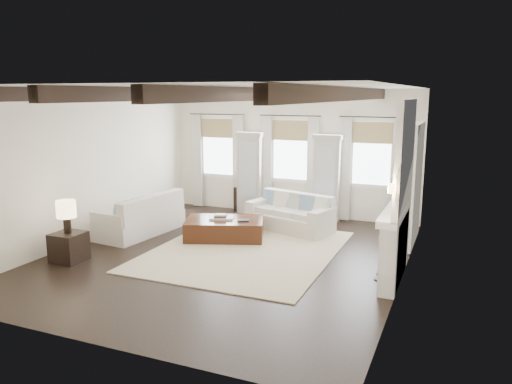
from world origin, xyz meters
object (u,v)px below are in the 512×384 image
at_px(sofa_back, 291,215).
at_px(side_table_back, 244,199).
at_px(ottoman, 225,229).
at_px(sofa_left, 142,218).
at_px(side_table_front, 69,247).

xyz_separation_m(sofa_back, side_table_back, (-1.79, 1.38, -0.02)).
distance_m(sofa_back, ottoman, 1.65).
xyz_separation_m(ottoman, side_table_back, (-0.70, 2.60, 0.11)).
xyz_separation_m(sofa_back, ottoman, (-1.09, -1.23, -0.12)).
relative_size(sofa_back, side_table_back, 3.29).
relative_size(sofa_left, ottoman, 1.32).
xyz_separation_m(sofa_back, sofa_left, (-2.97, -1.58, 0.02)).
relative_size(sofa_left, side_table_front, 3.99).
bearing_deg(side_table_front, sofa_left, 85.52).
bearing_deg(ottoman, side_table_back, 84.91).
bearing_deg(ottoman, sofa_left, 170.52).
height_order(sofa_left, side_table_front, sofa_left).
distance_m(sofa_left, ottoman, 1.91).
distance_m(side_table_front, side_table_back, 5.22).
height_order(sofa_back, side_table_back, sofa_back).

